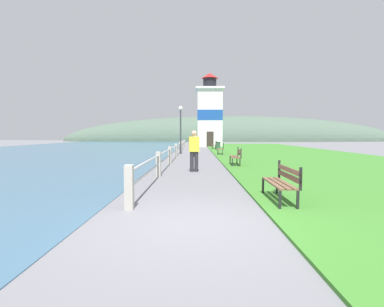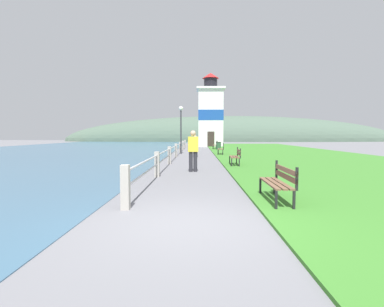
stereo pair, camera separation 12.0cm
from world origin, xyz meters
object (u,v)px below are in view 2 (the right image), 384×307
person_strolling (195,145)px  trash_bin (219,146)px  lighthouse (210,114)px  lamp_post (181,121)px  park_bench_midway (236,156)px  park_bench_far (222,148)px  park_bench_near (279,180)px  park_bench_by_lighthouse (216,144)px  person_by_railing (193,149)px

person_strolling → trash_bin: 9.78m
lighthouse → lamp_post: bearing=-101.2°
person_strolling → park_bench_midway: bearing=178.8°
park_bench_far → lighthouse: lighthouse is taller
park_bench_near → trash_bin: (0.21, 23.88, -0.11)m
park_bench_far → person_strolling: 3.15m
park_bench_far → park_bench_by_lighthouse: (0.05, 8.92, -0.00)m
park_bench_far → lamp_post: size_ratio=0.42×
trash_bin → lamp_post: 7.37m
park_bench_midway → person_strolling: person_strolling is taller
trash_bin → lamp_post: lamp_post is taller
park_bench_far → person_by_railing: (-2.10, -10.87, 0.43)m
park_bench_near → person_by_railing: 6.27m
person_strolling → lamp_post: bearing=-1.1°
park_bench_midway → trash_bin: bearing=-88.2°
lamp_post → trash_bin: bearing=59.6°
park_bench_midway → lighthouse: size_ratio=0.17×
park_bench_far → lighthouse: (-0.20, 16.68, 3.79)m
person_strolling → lamp_post: (-1.23, 3.46, 1.90)m
park_bench_near → person_strolling: person_strolling is taller
person_by_railing → lamp_post: lamp_post is taller
park_bench_by_lighthouse → person_strolling: size_ratio=1.08×
park_bench_by_lighthouse → lighthouse: size_ratio=0.17×
park_bench_by_lighthouse → person_strolling: person_strolling is taller
park_bench_midway → person_strolling: (-2.14, 6.03, 0.30)m
park_bench_by_lighthouse → lamp_post: 8.79m
park_bench_near → person_strolling: 14.54m
lighthouse → person_strolling: size_ratio=6.36×
lighthouse → person_by_railing: 27.82m
park_bench_midway → person_by_railing: person_by_railing is taller
park_bench_midway → lamp_post: bearing=-68.0°
park_bench_midway → person_by_railing: size_ratio=0.92×
park_bench_midway → lamp_post: lamp_post is taller
person_by_railing → park_bench_by_lighthouse: bearing=-10.8°
park_bench_near → park_bench_far: bearing=-89.2°
lamp_post → park_bench_far: bearing=-18.4°
park_bench_far → trash_bin: park_bench_far is taller
park_bench_near → park_bench_by_lighthouse: (0.01, 25.67, -0.00)m
park_bench_near → person_strolling: size_ratio=1.13×
park_bench_far → person_strolling: size_ratio=1.09×
park_bench_near → park_bench_midway: bearing=-89.6°
park_bench_near → park_bench_by_lighthouse: size_ratio=1.05×
park_bench_midway → person_strolling: size_ratio=1.07×
park_bench_far → park_bench_by_lighthouse: bearing=-85.3°
person_by_railing → trash_bin: (2.35, 18.01, -0.55)m
park_bench_near → trash_bin: park_bench_near is taller
lighthouse → trash_bin: size_ratio=11.67×
park_bench_by_lighthouse → person_strolling: bearing=87.0°
park_bench_by_lighthouse → lamp_post: size_ratio=0.42×
park_bench_midway → park_bench_by_lighthouse: (-0.03, 17.32, -0.00)m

